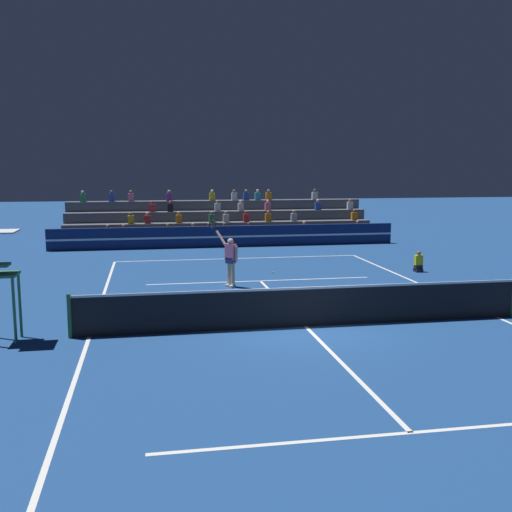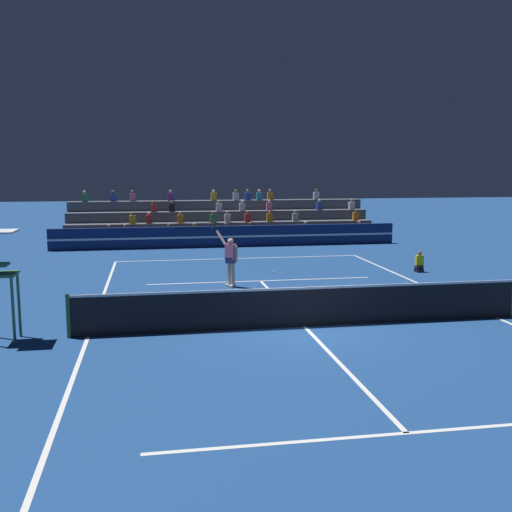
% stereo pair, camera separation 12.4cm
% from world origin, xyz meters
% --- Properties ---
extents(ground_plane, '(120.00, 120.00, 0.00)m').
position_xyz_m(ground_plane, '(0.00, 0.00, 0.00)').
color(ground_plane, navy).
extents(court_lines, '(11.10, 23.90, 0.01)m').
position_xyz_m(court_lines, '(0.00, 0.00, 0.00)').
color(court_lines, white).
rests_on(court_lines, ground).
extents(tennis_net, '(12.00, 0.10, 1.10)m').
position_xyz_m(tennis_net, '(0.00, 0.00, 0.54)').
color(tennis_net, '#2D6B38').
rests_on(tennis_net, ground).
extents(sponsor_banner_wall, '(18.00, 0.26, 1.10)m').
position_xyz_m(sponsor_banner_wall, '(0.00, 15.93, 0.55)').
color(sponsor_banner_wall, navy).
rests_on(sponsor_banner_wall, ground).
extents(bleacher_stand, '(17.00, 3.80, 2.83)m').
position_xyz_m(bleacher_stand, '(0.00, 19.09, 0.84)').
color(bleacher_stand, '#4C515B').
rests_on(bleacher_stand, ground).
extents(umpire_chair, '(0.76, 0.84, 2.67)m').
position_xyz_m(umpire_chair, '(-7.46, -0.00, 1.72)').
color(umpire_chair, '#337047').
rests_on(umpire_chair, ground).
extents(ball_kid_courtside, '(0.30, 0.36, 0.84)m').
position_xyz_m(ball_kid_courtside, '(6.55, 7.19, 0.33)').
color(ball_kid_courtside, black).
rests_on(ball_kid_courtside, ground).
extents(tennis_player, '(0.94, 0.94, 2.36)m').
position_xyz_m(tennis_player, '(-1.24, 5.54, 0.98)').
color(tennis_player, beige).
rests_on(tennis_player, ground).
extents(tennis_ball, '(0.07, 0.07, 0.07)m').
position_xyz_m(tennis_ball, '(0.80, 7.96, 0.03)').
color(tennis_ball, '#C6DB33').
rests_on(tennis_ball, ground).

